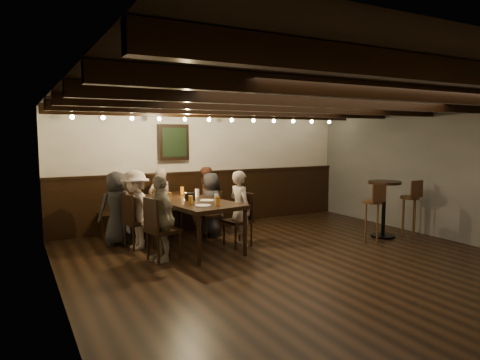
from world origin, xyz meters
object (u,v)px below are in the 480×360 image
person_left_far (160,218)px  bar_stool_left (372,221)px  chair_left_near (138,231)px  high_top_table (384,201)px  person_bench_centre (160,202)px  person_bench_left (117,208)px  person_left_near (136,209)px  chair_right_near (210,222)px  person_right_near (211,204)px  person_bench_right (205,199)px  dining_table (188,204)px  chair_right_far (239,230)px  bar_stool_right (409,215)px  person_right_far (240,208)px  chair_left_far (163,241)px

person_left_far → bar_stool_left: 3.69m
chair_left_near → high_top_table: bearing=62.8°
person_bench_centre → bar_stool_left: 3.87m
chair_left_near → person_bench_left: person_bench_left is taller
person_left_near → person_left_far: size_ratio=1.01×
chair_right_near → person_right_near: size_ratio=0.71×
person_bench_right → person_left_far: bearing=39.3°
dining_table → chair_right_far: (0.78, -0.33, -0.47)m
dining_table → person_bench_centre: person_bench_centre is taller
chair_right_near → person_left_near: (-1.45, -0.23, 0.40)m
dining_table → person_left_far: size_ratio=1.74×
chair_left_near → person_bench_left: 0.60m
dining_table → bar_stool_right: size_ratio=2.15×
chair_left_near → bar_stool_left: (3.72, -1.60, 0.11)m
chair_right_near → bar_stool_right: 3.75m
person_bench_centre → person_right_far: (0.97, -1.37, 0.00)m
chair_right_near → bar_stool_right: bar_stool_right is taller
chair_right_far → person_right_near: (-0.11, 0.89, 0.32)m
person_bench_centre → high_top_table: size_ratio=1.22×
person_left_near → high_top_table: bearing=63.0°
person_right_near → chair_left_far: bearing=121.5°
person_right_far → person_right_near: bearing=-0.0°
person_left_near → high_top_table: size_ratio=1.26×
chair_left_far → chair_right_far: size_ratio=1.07×
high_top_table → bar_stool_right: bearing=-17.3°
person_left_near → person_right_far: person_left_near is taller
chair_left_near → person_bench_left: (-0.25, 0.42, 0.35)m
chair_left_near → chair_right_far: (1.56, -0.67, -0.01)m
chair_right_far → person_left_near: size_ratio=0.68×
person_left_far → high_top_table: 4.14m
chair_right_far → high_top_table: (2.66, -0.73, 0.41)m
person_right_far → chair_right_far: bearing=90.0°
dining_table → chair_left_far: (-0.64, -0.56, -0.45)m
person_right_far → person_left_far: bearing=90.0°
dining_table → chair_right_far: chair_right_far is taller
chair_left_near → person_left_far: size_ratio=0.71×
person_bench_right → bar_stool_left: 3.18m
person_bench_centre → person_bench_left: bearing=9.5°
chair_right_far → person_bench_left: size_ratio=0.71×
person_left_near → person_right_near: (1.48, 0.23, -0.06)m
dining_table → chair_left_near: 0.97m
person_right_near → high_top_table: bearing=-129.3°
person_left_near → bar_stool_left: size_ratio=1.24×
chair_right_near → dining_table: bearing=122.1°
person_left_near → person_left_far: person_left_near is taller
person_bench_centre → person_left_near: 0.96m
person_left_near → person_right_near: person_left_near is taller
person_right_near → bar_stool_right: person_right_near is taller
chair_left_far → high_top_table: high_top_table is taller
chair_left_far → person_bench_right: person_bench_right is taller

